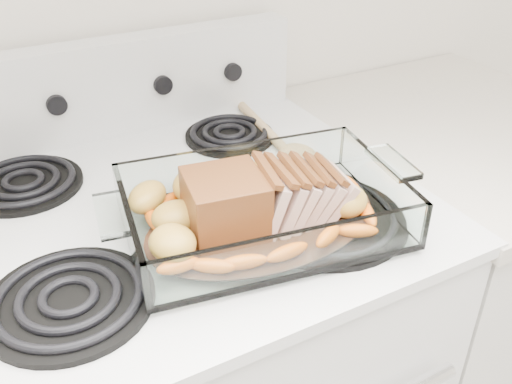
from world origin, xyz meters
TOP-DOWN VIEW (x-y plane):
  - counter_right at (0.67, 1.66)m, footprint 0.58×0.68m
  - baking_dish at (0.10, 1.52)m, footprint 0.39×0.25m
  - pork_roast at (0.08, 1.52)m, footprint 0.24×0.11m
  - roast_vegetables at (0.09, 1.55)m, footprint 0.39×0.21m
  - wooden_spoon at (0.26, 1.74)m, footprint 0.06×0.29m

SIDE VIEW (x-z plane):
  - counter_right at x=0.67m, z-range 0.00..0.93m
  - wooden_spoon at x=0.26m, z-range 0.93..0.96m
  - baking_dish at x=0.10m, z-range 0.93..1.00m
  - roast_vegetables at x=0.09m, z-range 0.95..1.00m
  - pork_roast at x=0.08m, z-range 0.95..1.04m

